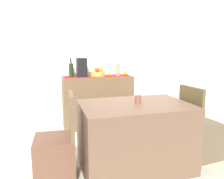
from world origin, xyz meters
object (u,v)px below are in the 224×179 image
sideboard_console (98,101)px  fruit_bowl (97,74)px  coffee_cup (138,99)px  chair_near_window (56,154)px  coffee_maker (82,67)px  wine_bottle (71,70)px  chair_by_corner (200,137)px  ceramic_vase (118,69)px  dining_table (135,136)px

sideboard_console → fruit_bowl: size_ratio=4.45×
coffee_cup → chair_near_window: bearing=-179.1°
fruit_bowl → coffee_maker: coffee_maker is taller
fruit_bowl → coffee_maker: 0.28m
fruit_bowl → wine_bottle: 0.44m
sideboard_console → coffee_maker: 0.65m
sideboard_console → chair_by_corner: chair_by_corner is taller
chair_by_corner → chair_near_window: bearing=180.0°
chair_by_corner → coffee_cup: bearing=179.0°
sideboard_console → wine_bottle: 0.71m
fruit_bowl → coffee_maker: size_ratio=0.85×
sideboard_console → ceramic_vase: (0.36, 0.00, 0.54)m
coffee_maker → dining_table: 1.65m
wine_bottle → coffee_maker: 0.18m
chair_near_window → dining_table: bearing=0.1°
fruit_bowl → ceramic_vase: ceramic_vase is taller
wine_bottle → coffee_cup: 1.58m
ceramic_vase → chair_by_corner: bearing=-68.0°
sideboard_console → chair_near_window: (-0.76, -1.47, -0.17)m
fruit_bowl → chair_by_corner: 1.88m
sideboard_console → chair_by_corner: bearing=-57.0°
wine_bottle → dining_table: (0.54, -1.47, -0.62)m
dining_table → coffee_cup: (0.04, 0.01, 0.42)m
dining_table → coffee_cup: 0.42m
chair_near_window → chair_by_corner: bearing=-0.0°
sideboard_console → fruit_bowl: fruit_bowl is taller
fruit_bowl → chair_near_window: fruit_bowl is taller
coffee_maker → coffee_cup: bearing=-74.7°
sideboard_console → coffee_cup: (0.13, -1.46, 0.35)m
ceramic_vase → chair_by_corner: size_ratio=0.24×
coffee_maker → ceramic_vase: 0.63m
ceramic_vase → coffee_cup: ceramic_vase is taller
wine_bottle → fruit_bowl: bearing=0.0°
coffee_cup → chair_near_window: chair_near_window is taller
coffee_maker → ceramic_vase: size_ratio=1.44×
sideboard_console → ceramic_vase: ceramic_vase is taller
coffee_maker → chair_near_window: size_ratio=0.35×
chair_by_corner → ceramic_vase: bearing=112.0°
fruit_bowl → chair_near_window: (-0.76, -1.47, -0.65)m
wine_bottle → dining_table: size_ratio=0.26×
coffee_cup → coffee_maker: bearing=105.3°
coffee_maker → chair_by_corner: coffee_maker is taller
fruit_bowl → coffee_cup: size_ratio=2.78×
coffee_maker → coffee_cup: 1.53m
fruit_bowl → chair_near_window: 1.78m
coffee_maker → dining_table: coffee_maker is taller
dining_table → chair_near_window: size_ratio=1.32×
ceramic_vase → dining_table: bearing=-100.1°
coffee_cup → chair_near_window: (-0.90, -0.01, -0.52)m
chair_by_corner → wine_bottle: bearing=133.4°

